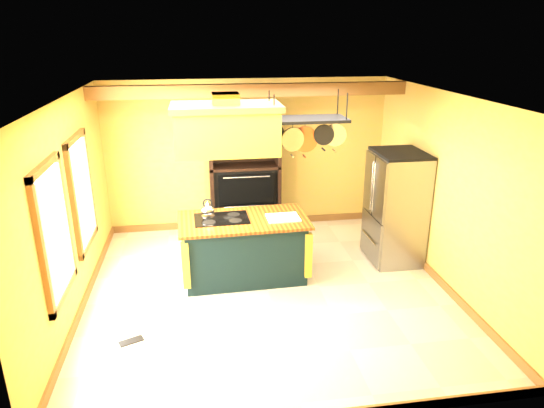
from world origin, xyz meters
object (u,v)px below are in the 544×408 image
object	(u,v)px
kitchen_island	(244,247)
refrigerator	(395,210)
pot_rack	(307,127)
range_hood	(226,127)
hutch	(245,186)

from	to	relation	value
kitchen_island	refrigerator	world-z (taller)	refrigerator
kitchen_island	pot_rack	size ratio (longest dim) A/B	1.60
kitchen_island	range_hood	xyz separation A→B (m)	(-0.20, -0.00, 1.78)
range_hood	hutch	size ratio (longest dim) A/B	0.67
kitchen_island	refrigerator	bearing A→B (deg)	3.60
range_hood	hutch	world-z (taller)	range_hood
range_hood	hutch	xyz separation A→B (m)	(0.40, 1.77, -1.40)
range_hood	refrigerator	distance (m)	2.96
kitchen_island	range_hood	world-z (taller)	range_hood
kitchen_island	pot_rack	bearing A→B (deg)	-1.08
kitchen_island	range_hood	size ratio (longest dim) A/B	1.29
refrigerator	hutch	distance (m)	2.68
range_hood	pot_rack	world-z (taller)	same
pot_rack	hutch	bearing A→B (deg)	111.95
kitchen_island	hutch	world-z (taller)	hutch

